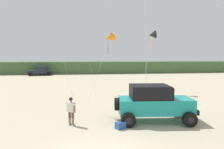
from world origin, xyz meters
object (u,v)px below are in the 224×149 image
object	(u,v)px
person_watching	(71,110)
kite_purple_stunt	(152,35)
cooler_box	(121,125)
kite_blue_swept	(109,38)
jeep	(154,102)
distant_pickup	(40,71)

from	to	relation	value
person_watching	kite_purple_stunt	distance (m)	13.99
cooler_box	kite_blue_swept	world-z (taller)	kite_blue_swept
kite_blue_swept	kite_purple_stunt	world-z (taller)	kite_purple_stunt
kite_blue_swept	person_watching	bearing A→B (deg)	-108.63
jeep	kite_blue_swept	xyz separation A→B (m)	(-1.45, 10.34, 4.83)
jeep	person_watching	bearing A→B (deg)	-179.01
cooler_box	kite_purple_stunt	xyz separation A→B (m)	(5.41, 10.91, 6.14)
kite_purple_stunt	jeep	bearing A→B (deg)	-107.76
jeep	distant_pickup	distance (m)	36.13
jeep	distant_pickup	size ratio (longest dim) A/B	1.02
person_watching	cooler_box	xyz separation A→B (m)	(2.74, -0.89, -0.75)
jeep	kite_purple_stunt	world-z (taller)	kite_purple_stunt
cooler_box	kite_blue_swept	distance (m)	12.76
jeep	kite_blue_swept	world-z (taller)	kite_blue_swept
distant_pickup	cooler_box	bearing A→B (deg)	-72.02
kite_blue_swept	distant_pickup	bearing A→B (deg)	117.31
distant_pickup	kite_purple_stunt	world-z (taller)	kite_purple_stunt
cooler_box	jeep	bearing A→B (deg)	-6.22
kite_blue_swept	kite_purple_stunt	size ratio (longest dim) A/B	1.00
distant_pickup	kite_purple_stunt	bearing A→B (deg)	-54.87
cooler_box	kite_blue_swept	bearing A→B (deg)	56.20
jeep	distant_pickup	xyz separation A→B (m)	(-13.43, 33.54, -0.26)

